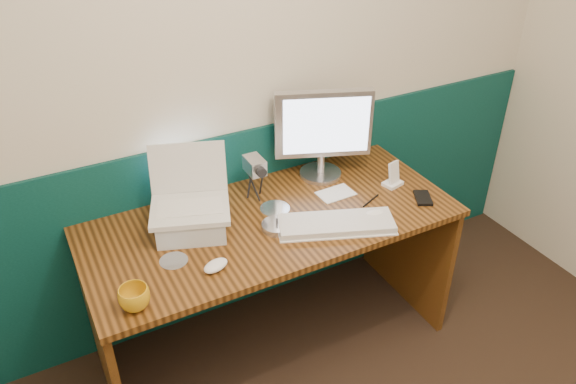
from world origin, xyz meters
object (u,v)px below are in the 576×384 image
monitor (322,133)px  laptop (187,185)px  desk (273,285)px  keyboard (336,225)px  mug (134,298)px  camcorder (255,179)px

monitor → laptop: bearing=-146.9°
desk → keyboard: bearing=-40.8°
laptop → mug: (-0.32, -0.33, -0.18)m
laptop → keyboard: size_ratio=0.66×
monitor → mug: monitor is taller
keyboard → camcorder: bearing=140.3°
desk → mug: mug is taller
laptop → monitor: 0.72m
desk → monitor: (0.37, 0.22, 0.60)m
camcorder → laptop: bearing=-162.3°
desk → mug: size_ratio=14.67×
desk → laptop: 0.69m
desk → keyboard: size_ratio=3.34×
desk → keyboard: keyboard is taller
desk → monitor: size_ratio=3.58×
keyboard → laptop: bearing=176.2°
keyboard → mug: mug is taller
monitor → mug: bearing=-133.6°
mug → keyboard: bearing=5.0°
mug → camcorder: camcorder is taller
laptop → camcorder: size_ratio=1.63×
laptop → monitor: bearing=31.4°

